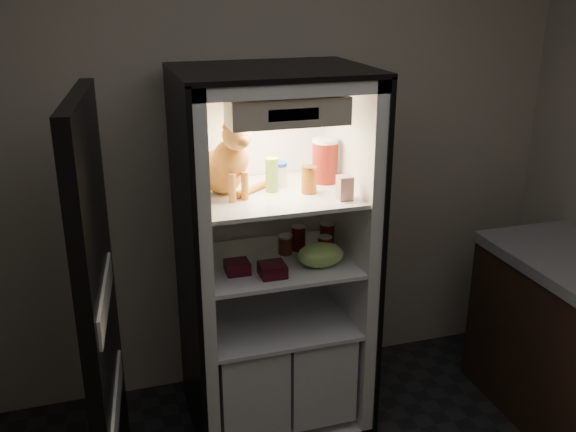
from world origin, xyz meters
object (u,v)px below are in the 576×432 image
(soda_can_b, at_px, (327,236))
(berry_box_right, at_px, (272,270))
(cream_carton, at_px, (345,188))
(pepper_jar, at_px, (325,161))
(condiment_jar, at_px, (285,244))
(soda_can_a, at_px, (299,238))
(berry_box_left, at_px, (237,267))
(mayo_tub, at_px, (279,174))
(soda_can_c, at_px, (325,249))
(salsa_jar, at_px, (309,180))
(tabby_cat, at_px, (227,163))
(grape_bag, at_px, (321,255))
(refrigerator, at_px, (272,281))
(parmesan_shaker, at_px, (272,175))

(soda_can_b, xyz_separation_m, berry_box_right, (-0.36, -0.23, -0.04))
(soda_can_b, bearing_deg, cream_carton, -93.24)
(pepper_jar, bearing_deg, condiment_jar, -170.74)
(cream_carton, relative_size, soda_can_a, 0.86)
(berry_box_left, distance_m, berry_box_right, 0.17)
(soda_can_b, relative_size, berry_box_left, 1.23)
(soda_can_b, bearing_deg, condiment_jar, -179.99)
(pepper_jar, bearing_deg, mayo_tub, 178.27)
(mayo_tub, bearing_deg, cream_carton, -51.80)
(mayo_tub, relative_size, soda_can_c, 0.93)
(mayo_tub, distance_m, soda_can_c, 0.43)
(mayo_tub, relative_size, berry_box_left, 1.06)
(salsa_jar, relative_size, pepper_jar, 0.59)
(soda_can_a, distance_m, condiment_jar, 0.08)
(pepper_jar, xyz_separation_m, cream_carton, (-0.01, -0.29, -0.05))
(tabby_cat, xyz_separation_m, pepper_jar, (0.51, 0.05, -0.04))
(soda_can_a, bearing_deg, pepper_jar, 3.80)
(tabby_cat, distance_m, condiment_jar, 0.54)
(condiment_jar, xyz_separation_m, berry_box_left, (-0.28, -0.15, -0.02))
(cream_carton, height_order, soda_can_b, cream_carton)
(pepper_jar, xyz_separation_m, soda_can_c, (-0.06, -0.18, -0.40))
(pepper_jar, bearing_deg, berry_box_left, -159.70)
(condiment_jar, xyz_separation_m, berry_box_right, (-0.13, -0.23, -0.02))
(soda_can_b, xyz_separation_m, berry_box_left, (-0.51, -0.15, -0.04))
(berry_box_left, bearing_deg, pepper_jar, 20.30)
(berry_box_right, bearing_deg, soda_can_c, 17.21)
(tabby_cat, bearing_deg, pepper_jar, -9.17)
(soda_can_c, bearing_deg, berry_box_right, -162.79)
(grape_bag, bearing_deg, soda_can_b, 61.47)
(tabby_cat, relative_size, soda_can_b, 2.96)
(refrigerator, distance_m, berry_box_right, 0.31)
(soda_can_b, height_order, grape_bag, soda_can_b)
(salsa_jar, bearing_deg, berry_box_left, -173.79)
(parmesan_shaker, distance_m, pepper_jar, 0.30)
(salsa_jar, xyz_separation_m, soda_can_a, (-0.01, 0.14, -0.35))
(parmesan_shaker, xyz_separation_m, soda_can_b, (0.30, 0.03, -0.36))
(parmesan_shaker, distance_m, cream_carton, 0.36)
(berry_box_left, bearing_deg, soda_can_b, 16.48)
(berry_box_left, bearing_deg, parmesan_shaker, 29.50)
(grape_bag, bearing_deg, berry_box_left, 173.96)
(soda_can_a, relative_size, condiment_jar, 1.29)
(tabby_cat, xyz_separation_m, berry_box_left, (0.01, -0.14, -0.47))
(soda_can_a, distance_m, soda_can_c, 0.19)
(soda_can_c, xyz_separation_m, condiment_jar, (-0.16, 0.14, -0.01))
(cream_carton, distance_m, grape_bag, 0.36)
(tabby_cat, xyz_separation_m, condiment_jar, (0.29, 0.01, -0.45))
(mayo_tub, bearing_deg, soda_can_a, -9.38)
(cream_carton, relative_size, soda_can_b, 0.81)
(cream_carton, height_order, soda_can_a, cream_carton)
(tabby_cat, relative_size, soda_can_a, 3.14)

